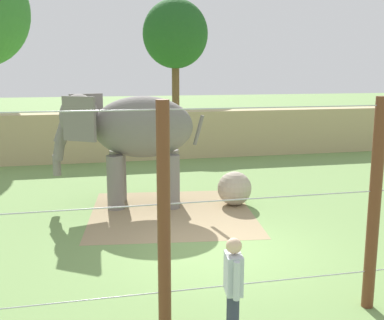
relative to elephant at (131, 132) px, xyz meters
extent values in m
plane|color=#6B8E4C|center=(1.53, -4.07, -2.14)|extent=(120.00, 120.00, 0.00)
cube|color=#937F5B|center=(0.96, -1.11, -2.14)|extent=(4.98, 5.14, 0.01)
cube|color=tan|center=(1.53, 7.54, -1.10)|extent=(36.00, 1.80, 2.08)
cylinder|color=slate|center=(-0.51, -0.35, -1.37)|extent=(0.48, 0.48, 1.54)
cylinder|color=slate|center=(-0.38, 0.49, -1.37)|extent=(0.48, 0.48, 1.54)
cylinder|color=slate|center=(1.04, -0.60, -1.37)|extent=(0.48, 0.48, 1.54)
cylinder|color=slate|center=(1.18, 0.24, -1.37)|extent=(0.48, 0.48, 1.54)
ellipsoid|color=slate|center=(0.33, -0.05, 0.15)|extent=(3.07, 1.97, 1.76)
ellipsoid|color=slate|center=(-1.44, 0.23, 0.46)|extent=(1.27, 1.37, 1.27)
cube|color=slate|center=(-1.44, -0.44, 0.46)|extent=(0.88, 0.65, 1.21)
cube|color=slate|center=(-1.23, 0.87, 0.46)|extent=(0.98, 0.38, 1.21)
cylinder|color=slate|center=(-1.91, 0.31, 0.00)|extent=(0.59, 0.43, 0.69)
cylinder|color=slate|center=(-2.04, 0.33, -0.48)|extent=(0.43, 0.35, 0.65)
cylinder|color=slate|center=(-2.12, 0.34, -0.94)|extent=(0.26, 0.26, 0.61)
cylinder|color=slate|center=(1.91, -0.31, 0.04)|extent=(0.35, 0.16, 0.88)
sphere|color=tan|center=(2.89, -0.73, -1.65)|extent=(0.99, 0.99, 0.99)
cylinder|color=brown|center=(-0.23, -7.02, -0.39)|extent=(0.20, 0.20, 3.51)
cylinder|color=brown|center=(3.21, -7.02, -0.39)|extent=(0.20, 0.20, 3.51)
cylinder|color=#B7B7BC|center=(1.53, -7.02, -1.51)|extent=(12.24, 0.02, 0.02)
cylinder|color=#B7B7BC|center=(1.53, -7.02, -0.14)|extent=(12.24, 0.02, 0.02)
cylinder|color=#B7B7BC|center=(1.53, -7.02, 1.23)|extent=(12.24, 0.02, 0.02)
cylinder|color=#33384C|center=(0.62, -7.66, -1.70)|extent=(0.15, 0.15, 0.88)
cube|color=silver|center=(0.61, -7.74, -0.98)|extent=(0.26, 0.39, 0.56)
sphere|color=beige|center=(0.61, -7.74, -0.58)|extent=(0.22, 0.22, 0.22)
cylinder|color=silver|center=(0.58, -7.97, -0.98)|extent=(0.10, 0.10, 0.54)
cylinder|color=silver|center=(0.64, -7.50, -0.98)|extent=(0.10, 0.10, 0.54)
cube|color=black|center=(0.57, -7.47, -1.20)|extent=(0.02, 0.07, 0.14)
cylinder|color=brown|center=(4.06, 14.45, 0.01)|extent=(0.44, 0.44, 4.30)
ellipsoid|color=#1E511E|center=(4.06, 14.45, 3.76)|extent=(3.78, 3.78, 3.97)
camera|label=1|loc=(-1.31, -13.61, 1.79)|focal=44.70mm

